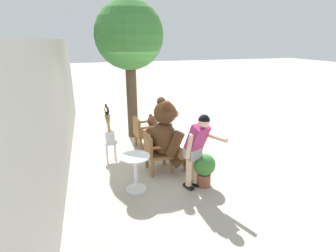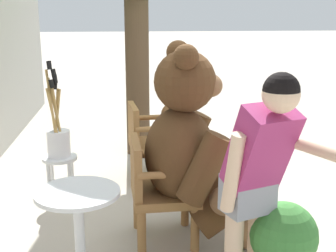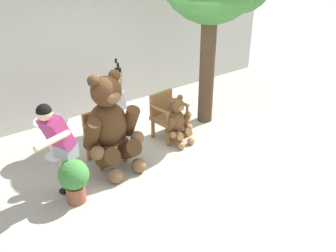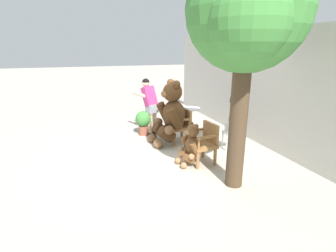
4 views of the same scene
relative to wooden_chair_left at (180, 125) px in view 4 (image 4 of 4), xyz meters
name	(u,v)px [view 4 (image 4 of 4)]	position (x,y,z in m)	size (l,w,h in m)	color
ground_plane	(172,153)	(0.67, -0.46, -0.46)	(60.00, 60.00, 0.00)	#B2A899
back_wall	(264,88)	(0.67, 1.94, 0.94)	(10.00, 0.16, 2.80)	beige
wooden_chair_left	(180,125)	(0.00, 0.00, 0.00)	(0.59, 0.55, 0.86)	olive
wooden_chair_right	(204,142)	(1.34, 0.00, 0.00)	(0.61, 0.58, 0.86)	olive
teddy_bear_large	(171,113)	(0.01, -0.27, 0.33)	(0.97, 0.94, 1.62)	#4C3019
teddy_bear_small	(191,144)	(1.35, -0.29, -0.02)	(0.55, 0.54, 0.91)	brown
person_visitor	(150,102)	(-0.95, -0.55, 0.45)	(0.70, 0.66, 1.55)	black
white_stool	(229,135)	(0.88, 0.90, -0.11)	(0.34, 0.34, 0.46)	silver
brush_bucket	(230,123)	(0.88, 0.90, 0.21)	(0.22, 0.22, 0.94)	white
round_side_table	(190,117)	(-0.65, 0.56, -0.01)	(0.56, 0.56, 0.72)	silver
patio_tree	(247,15)	(2.46, 0.05, 2.37)	(1.96, 1.87, 3.84)	#473523
potted_plant	(143,121)	(-0.88, -0.76, -0.07)	(0.44, 0.44, 0.68)	brown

